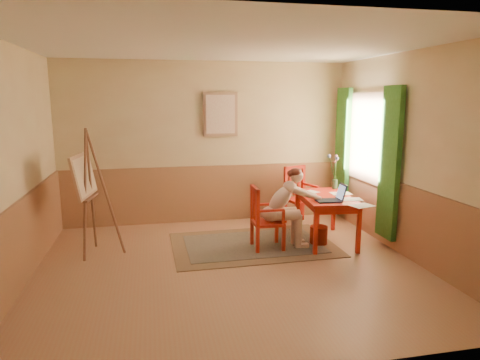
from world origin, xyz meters
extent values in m
cube|color=#A77654|center=(0.00, 0.00, -0.01)|extent=(5.00, 4.50, 0.02)
cube|color=white|center=(0.00, 0.00, 2.81)|extent=(5.00, 4.50, 0.02)
cube|color=tan|center=(0.00, 2.26, 1.40)|extent=(5.00, 0.02, 2.80)
cube|color=tan|center=(0.00, -2.26, 1.40)|extent=(5.00, 0.02, 2.80)
cube|color=tan|center=(-2.51, 0.00, 1.40)|extent=(0.02, 4.50, 2.80)
cube|color=tan|center=(2.51, 0.00, 1.40)|extent=(0.02, 4.50, 2.80)
cube|color=#B77B52|center=(0.00, 2.23, 0.50)|extent=(5.00, 0.04, 1.00)
cube|color=#B77B52|center=(-2.48, 0.00, 0.50)|extent=(0.04, 4.50, 1.00)
cube|color=#B77B52|center=(2.48, 0.00, 0.50)|extent=(0.04, 4.50, 1.00)
cube|color=white|center=(2.47, 1.10, 1.55)|extent=(0.02, 1.00, 1.30)
cube|color=#A97C5B|center=(2.45, 1.10, 1.55)|extent=(0.03, 1.12, 1.42)
cube|color=#408A35|center=(2.40, 0.32, 1.25)|extent=(0.08, 0.45, 2.20)
cube|color=#408A35|center=(2.40, 1.88, 1.25)|extent=(0.08, 0.45, 2.20)
cube|color=#A97C5B|center=(0.25, 2.21, 1.90)|extent=(0.60, 0.04, 0.76)
cube|color=beige|center=(0.25, 2.19, 1.90)|extent=(0.50, 0.02, 0.66)
cube|color=#8C7251|center=(0.50, 0.79, 0.01)|extent=(2.42, 1.63, 0.01)
cube|color=black|center=(0.50, 0.79, 0.01)|extent=(2.01, 1.22, 0.01)
cube|color=red|center=(1.62, 0.72, 0.70)|extent=(0.83, 1.27, 0.04)
cube|color=red|center=(1.62, 0.72, 0.63)|extent=(0.73, 1.16, 0.10)
cube|color=red|center=(1.26, 0.21, 0.34)|extent=(0.06, 0.06, 0.68)
cube|color=red|center=(1.88, 0.14, 0.34)|extent=(0.06, 0.06, 0.68)
cube|color=red|center=(1.36, 1.30, 0.34)|extent=(0.06, 0.06, 0.68)
cube|color=red|center=(1.99, 1.24, 0.34)|extent=(0.06, 0.06, 0.68)
cube|color=red|center=(0.67, 0.59, 0.40)|extent=(0.43, 0.41, 0.04)
cube|color=red|center=(0.47, 0.41, 0.19)|extent=(0.05, 0.05, 0.38)
cube|color=red|center=(0.86, 0.41, 0.19)|extent=(0.05, 0.05, 0.38)
cube|color=red|center=(0.48, 0.77, 0.19)|extent=(0.05, 0.05, 0.38)
cube|color=red|center=(0.86, 0.77, 0.19)|extent=(0.05, 0.05, 0.38)
cube|color=red|center=(0.47, 0.41, 0.68)|extent=(0.05, 0.05, 0.51)
cube|color=red|center=(0.48, 0.77, 0.68)|extent=(0.05, 0.05, 0.51)
cube|color=red|center=(0.48, 0.59, 0.90)|extent=(0.05, 0.41, 0.06)
cube|color=red|center=(0.48, 0.50, 0.66)|extent=(0.03, 0.04, 0.42)
cube|color=red|center=(0.48, 0.59, 0.66)|extent=(0.03, 0.04, 0.42)
cube|color=red|center=(0.48, 0.68, 0.66)|extent=(0.03, 0.04, 0.42)
cube|color=red|center=(0.67, 0.41, 0.62)|extent=(0.38, 0.04, 0.03)
cube|color=red|center=(0.85, 0.41, 0.52)|extent=(0.04, 0.04, 0.20)
cube|color=red|center=(0.67, 0.77, 0.62)|extent=(0.38, 0.04, 0.03)
cube|color=red|center=(0.85, 0.77, 0.52)|extent=(0.04, 0.04, 0.20)
cube|color=red|center=(1.57, 1.67, 0.43)|extent=(0.57, 0.58, 0.05)
cube|color=red|center=(1.32, 1.80, 0.20)|extent=(0.06, 0.06, 0.41)
cube|color=red|center=(1.46, 1.40, 0.20)|extent=(0.06, 0.06, 0.41)
cube|color=red|center=(1.69, 1.93, 0.20)|extent=(0.06, 0.06, 0.41)
cube|color=red|center=(1.83, 1.53, 0.20)|extent=(0.06, 0.06, 0.41)
cube|color=red|center=(1.32, 1.80, 0.73)|extent=(0.06, 0.06, 0.56)
cube|color=red|center=(1.69, 1.93, 0.73)|extent=(0.06, 0.06, 0.56)
cube|color=red|center=(1.51, 1.86, 0.98)|extent=(0.44, 0.19, 0.06)
cube|color=red|center=(1.41, 1.83, 0.72)|extent=(0.05, 0.04, 0.45)
cube|color=red|center=(1.51, 1.86, 0.72)|extent=(0.05, 0.04, 0.45)
cube|color=red|center=(1.60, 1.89, 0.72)|extent=(0.05, 0.04, 0.45)
cube|color=red|center=(1.39, 1.60, 0.68)|extent=(0.17, 0.40, 0.04)
cube|color=red|center=(1.45, 1.41, 0.57)|extent=(0.05, 0.05, 0.22)
cube|color=red|center=(1.76, 1.73, 0.68)|extent=(0.17, 0.40, 0.04)
cube|color=red|center=(1.83, 1.54, 0.57)|extent=(0.05, 0.05, 0.22)
ellipsoid|color=beige|center=(0.71, 0.59, 0.53)|extent=(0.27, 0.34, 0.21)
cylinder|color=beige|center=(0.91, 0.50, 0.52)|extent=(0.42, 0.15, 0.15)
cylinder|color=beige|center=(0.91, 0.67, 0.52)|extent=(0.42, 0.15, 0.15)
cylinder|color=beige|center=(1.11, 0.50, 0.27)|extent=(0.11, 0.11, 0.48)
cylinder|color=beige|center=(1.11, 0.67, 0.27)|extent=(0.11, 0.11, 0.48)
cube|color=beige|center=(1.17, 0.50, 0.03)|extent=(0.20, 0.09, 0.07)
cube|color=beige|center=(1.17, 0.67, 0.03)|extent=(0.20, 0.09, 0.07)
ellipsoid|color=beige|center=(0.85, 0.58, 0.74)|extent=(0.46, 0.28, 0.50)
ellipsoid|color=beige|center=(0.99, 0.58, 0.92)|extent=(0.19, 0.28, 0.17)
sphere|color=beige|center=(1.09, 0.58, 1.07)|extent=(0.19, 0.19, 0.19)
ellipsoid|color=maroon|center=(1.07, 0.58, 1.12)|extent=(0.18, 0.19, 0.13)
sphere|color=maroon|center=(1.00, 0.58, 1.11)|extent=(0.10, 0.10, 0.10)
cylinder|color=beige|center=(1.08, 0.44, 0.86)|extent=(0.22, 0.11, 0.14)
cylinder|color=beige|center=(1.29, 0.46, 0.79)|extent=(0.29, 0.13, 0.16)
sphere|color=beige|center=(1.17, 0.43, 0.83)|extent=(0.08, 0.08, 0.08)
sphere|color=beige|center=(1.42, 0.49, 0.74)|extent=(0.07, 0.07, 0.07)
cylinder|color=beige|center=(1.08, 0.72, 0.86)|extent=(0.21, 0.10, 0.14)
cylinder|color=beige|center=(1.29, 0.70, 0.79)|extent=(0.29, 0.14, 0.16)
sphere|color=beige|center=(1.17, 0.73, 0.83)|extent=(0.08, 0.08, 0.08)
sphere|color=beige|center=(1.42, 0.67, 0.74)|extent=(0.07, 0.07, 0.07)
cube|color=#1E2338|center=(1.51, 0.39, 0.73)|extent=(0.35, 0.25, 0.02)
cube|color=#2D3342|center=(1.51, 0.39, 0.73)|extent=(0.30, 0.20, 0.00)
cube|color=#1E2338|center=(1.71, 0.39, 0.85)|extent=(0.08, 0.25, 0.23)
cube|color=#99BFF2|center=(1.69, 0.39, 0.85)|extent=(0.06, 0.20, 0.19)
cube|color=white|center=(1.85, 0.04, 0.72)|extent=(0.36, 0.30, 0.00)
cube|color=white|center=(1.90, 0.82, 0.72)|extent=(0.32, 0.24, 0.00)
cube|color=white|center=(1.45, 1.00, 0.72)|extent=(0.37, 0.33, 0.00)
cube|color=white|center=(1.88, 0.43, 0.72)|extent=(0.34, 0.27, 0.00)
cylinder|color=#3F724C|center=(1.96, 1.19, 0.80)|extent=(0.11, 0.11, 0.15)
cylinder|color=#3F7233|center=(1.93, 1.24, 1.05)|extent=(0.08, 0.11, 0.40)
sphere|color=#728CD8|center=(1.89, 1.29, 1.25)|extent=(0.07, 0.07, 0.06)
cylinder|color=#3F7233|center=(1.95, 1.15, 1.06)|extent=(0.04, 0.10, 0.42)
sphere|color=pink|center=(1.93, 1.10, 1.27)|extent=(0.05, 0.05, 0.04)
cylinder|color=#3F7233|center=(1.97, 1.21, 1.00)|extent=(0.02, 0.04, 0.31)
sphere|color=pink|center=(1.97, 1.22, 1.16)|extent=(0.06, 0.06, 0.05)
cylinder|color=#3F7233|center=(1.95, 1.13, 1.04)|extent=(0.04, 0.13, 0.39)
sphere|color=#728CD8|center=(1.93, 1.07, 1.24)|extent=(0.06, 0.06, 0.05)
cylinder|color=#3F7233|center=(1.99, 1.23, 1.02)|extent=(0.07, 0.10, 0.34)
sphere|color=pink|center=(2.02, 1.27, 1.19)|extent=(0.06, 0.06, 0.05)
cylinder|color=#3F7233|center=(1.98, 1.21, 1.02)|extent=(0.04, 0.06, 0.35)
sphere|color=pink|center=(1.99, 1.23, 1.20)|extent=(0.05, 0.05, 0.05)
cylinder|color=#3F7233|center=(1.99, 1.24, 1.05)|extent=(0.06, 0.11, 0.40)
sphere|color=#728CD8|center=(2.01, 1.29, 1.24)|extent=(0.06, 0.06, 0.05)
cylinder|color=#9D200F|center=(1.48, 0.62, 0.14)|extent=(0.33, 0.33, 0.28)
cylinder|color=brown|center=(-1.85, 0.77, 0.89)|extent=(0.13, 0.32, 1.78)
cylinder|color=brown|center=(-1.80, 1.06, 0.89)|extent=(0.04, 0.33, 1.78)
cylinder|color=brown|center=(-1.59, 0.88, 0.89)|extent=(0.47, 0.10, 1.78)
cylinder|color=brown|center=(-1.85, 0.92, 0.82)|extent=(0.10, 0.50, 0.03)
cube|color=brown|center=(-1.79, 0.91, 0.82)|extent=(0.14, 0.54, 0.03)
cube|color=#A97C5B|center=(-1.87, 0.92, 1.13)|extent=(0.25, 0.80, 0.59)
cube|color=beige|center=(-1.85, 0.92, 1.13)|extent=(0.20, 0.72, 0.51)
camera|label=1|loc=(-0.95, -5.17, 2.17)|focal=31.98mm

